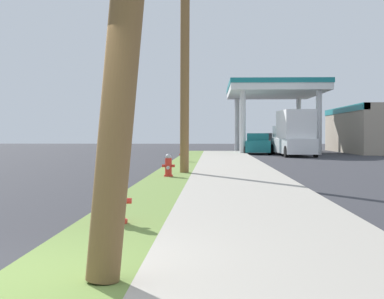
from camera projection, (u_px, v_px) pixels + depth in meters
name	position (u px, v px, depth m)	size (l,w,h in m)	color
grass_verge	(59.00, 286.00, 5.13)	(1.40, 80.00, 0.12)	olive
sidewalk_slab	(303.00, 289.00, 5.04)	(3.20, 80.00, 0.12)	#A8A093
fire_hydrant_nearest	(118.00, 202.00, 8.39)	(0.42, 0.38, 0.74)	red
fire_hydrant_second	(168.00, 167.00, 17.68)	(0.42, 0.38, 0.74)	red
fire_hydrant_third	(183.00, 155.00, 27.46)	(0.42, 0.37, 0.74)	red
utility_pole_midground	(185.00, 52.00, 18.96)	(0.43, 1.73, 8.34)	olive
gas_station_canopy	(355.00, 122.00, 44.33)	(15.11, 13.06, 5.59)	silver
car_teal_by_near_pump	(258.00, 144.00, 41.16)	(2.21, 4.61, 1.57)	#197075
car_black_by_far_pump	(291.00, 143.00, 48.01)	(2.10, 4.57, 1.57)	black
truck_white_at_forecourt	(293.00, 134.00, 37.18)	(2.42, 6.49, 3.11)	white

